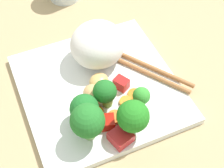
# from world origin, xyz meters

# --- Properties ---
(ground_plane) EXTENTS (1.10, 1.10, 0.02)m
(ground_plane) POSITION_xyz_m (0.00, 0.00, -0.01)
(ground_plane) COLOR tan
(square_plate) EXTENTS (0.27, 0.27, 0.01)m
(square_plate) POSITION_xyz_m (0.00, 0.00, 0.01)
(square_plate) COLOR white
(square_plate) RESTS_ON ground_plane
(rice_mound) EXTENTS (0.13, 0.13, 0.08)m
(rice_mound) POSITION_xyz_m (-0.02, -0.06, 0.05)
(rice_mound) COLOR white
(rice_mound) RESTS_ON square_plate
(broccoli_floret_0) EXTENTS (0.03, 0.03, 0.04)m
(broccoli_floret_0) POSITION_xyz_m (-0.05, 0.06, 0.04)
(broccoli_floret_0) COLOR #64A343
(broccoli_floret_0) RESTS_ON square_plate
(broccoli_floret_1) EXTENTS (0.04, 0.04, 0.06)m
(broccoli_floret_1) POSITION_xyz_m (0.00, 0.04, 0.05)
(broccoli_floret_1) COLOR #79BF4C
(broccoli_floret_1) RESTS_ON square_plate
(broccoli_floret_2) EXTENTS (0.05, 0.05, 0.06)m
(broccoli_floret_2) POSITION_xyz_m (0.05, 0.06, 0.05)
(broccoli_floret_2) COLOR #5A933F
(broccoli_floret_2) RESTS_ON square_plate
(broccoli_floret_3) EXTENTS (0.05, 0.05, 0.07)m
(broccoli_floret_3) POSITION_xyz_m (-0.02, 0.10, 0.06)
(broccoli_floret_3) COLOR #83B555
(broccoli_floret_3) RESTS_ON square_plate
(broccoli_floret_4) EXTENTS (0.05, 0.05, 0.08)m
(broccoli_floret_4) POSITION_xyz_m (0.05, 0.09, 0.06)
(broccoli_floret_4) COLOR #81B360
(broccoli_floret_4) RESTS_ON square_plate
(carrot_slice_0) EXTENTS (0.03, 0.03, 0.01)m
(carrot_slice_0) POSITION_xyz_m (-0.03, 0.05, 0.02)
(carrot_slice_0) COLOR orange
(carrot_slice_0) RESTS_ON square_plate
(carrot_slice_1) EXTENTS (0.03, 0.03, 0.01)m
(carrot_slice_1) POSITION_xyz_m (-0.00, 0.07, 0.02)
(carrot_slice_1) COLOR orange
(carrot_slice_1) RESTS_ON square_plate
(carrot_slice_2) EXTENTS (0.03, 0.03, 0.00)m
(carrot_slice_2) POSITION_xyz_m (-0.05, 0.04, 0.02)
(carrot_slice_2) COLOR orange
(carrot_slice_2) RESTS_ON square_plate
(carrot_slice_3) EXTENTS (0.03, 0.03, 0.01)m
(carrot_slice_3) POSITION_xyz_m (0.02, 0.05, 0.02)
(carrot_slice_3) COLOR orange
(carrot_slice_3) RESTS_ON square_plate
(pepper_chunk_0) EXTENTS (0.04, 0.04, 0.02)m
(pepper_chunk_0) POSITION_xyz_m (-0.02, 0.08, 0.02)
(pepper_chunk_0) COLOR red
(pepper_chunk_0) RESTS_ON square_plate
(pepper_chunk_1) EXTENTS (0.03, 0.03, 0.02)m
(pepper_chunk_1) POSITION_xyz_m (0.02, 0.08, 0.02)
(pepper_chunk_1) COLOR red
(pepper_chunk_1) RESTS_ON square_plate
(pepper_chunk_2) EXTENTS (0.04, 0.04, 0.02)m
(pepper_chunk_2) POSITION_xyz_m (0.01, 0.11, 0.02)
(pepper_chunk_2) COLOR red
(pepper_chunk_2) RESTS_ON square_plate
(pepper_chunk_3) EXTENTS (0.03, 0.03, 0.02)m
(pepper_chunk_3) POSITION_xyz_m (-0.03, 0.02, 0.02)
(pepper_chunk_3) COLOR red
(pepper_chunk_3) RESTS_ON square_plate
(chicken_piece_0) EXTENTS (0.04, 0.04, 0.03)m
(chicken_piece_0) POSITION_xyz_m (0.02, 0.02, 0.03)
(chicken_piece_0) COLOR tan
(chicken_piece_0) RESTS_ON square_plate
(chicken_piece_1) EXTENTS (0.04, 0.04, 0.02)m
(chicken_piece_1) POSITION_xyz_m (0.00, 0.00, 0.03)
(chicken_piece_1) COLOR tan
(chicken_piece_1) RESTS_ON square_plate
(chicken_piece_2) EXTENTS (0.03, 0.03, 0.02)m
(chicken_piece_2) POSITION_xyz_m (0.05, 0.03, 0.02)
(chicken_piece_2) COLOR tan
(chicken_piece_2) RESTS_ON square_plate
(chopstick_pair) EXTENTS (0.16, 0.21, 0.01)m
(chopstick_pair) POSITION_xyz_m (-0.07, -0.03, 0.02)
(chopstick_pair) COLOR #A4693B
(chopstick_pair) RESTS_ON square_plate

